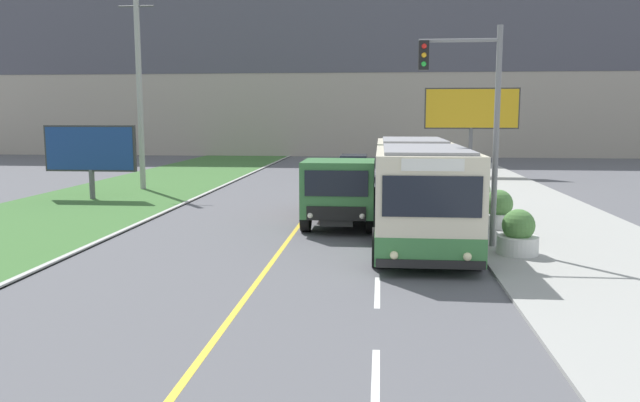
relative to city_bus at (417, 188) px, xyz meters
The scene contains 11 objects.
apartment_block_background 42.50m from the city_bus, 95.48° to the left, with size 80.00×8.04×21.70m.
city_bus is the anchor object (origin of this frame).
dump_truck 2.86m from the city_bus, 152.77° to the left, with size 2.43×6.92×2.33m.
car_distant 17.20m from the city_bus, 99.22° to the left, with size 1.80×4.30×1.45m.
utility_pole_far 17.69m from the city_bus, 140.62° to the left, with size 1.80×0.28×10.40m.
traffic_light_mast 3.50m from the city_bus, 55.33° to the right, with size 2.28×0.32×6.24m.
billboard_large 20.50m from the city_bus, 77.43° to the left, with size 5.80×0.24×5.47m.
billboard_small 15.84m from the city_bus, 153.77° to the left, with size 4.21×0.24×3.35m.
planter_round_near 4.07m from the city_bus, 50.39° to the right, with size 1.09×1.09×1.22m.
planter_round_second 3.07m from the city_bus, 20.69° to the left, with size 1.18×1.18×1.26m.
planter_round_third 5.90m from the city_bus, 61.76° to the left, with size 1.09×1.09×1.18m.
Camera 1 is at (2.77, -0.77, 3.80)m, focal length 35.00 mm.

